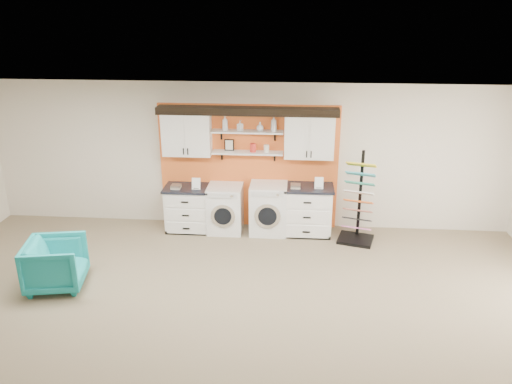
# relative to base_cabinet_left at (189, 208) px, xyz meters

# --- Properties ---
(floor) EXTENTS (10.00, 10.00, 0.00)m
(floor) POSITION_rel_base_cabinet_left_xyz_m (1.13, -3.64, -0.44)
(floor) COLOR #817057
(floor) RESTS_ON ground
(ceiling) EXTENTS (10.00, 10.00, 0.00)m
(ceiling) POSITION_rel_base_cabinet_left_xyz_m (1.13, -3.64, 2.36)
(ceiling) COLOR white
(ceiling) RESTS_ON wall_back
(wall_back) EXTENTS (10.00, 0.00, 10.00)m
(wall_back) POSITION_rel_base_cabinet_left_xyz_m (1.13, 0.36, 0.96)
(wall_back) COLOR beige
(wall_back) RESTS_ON floor
(accent_panel) EXTENTS (3.40, 0.07, 2.40)m
(accent_panel) POSITION_rel_base_cabinet_left_xyz_m (1.13, 0.32, 0.76)
(accent_panel) COLOR orange
(accent_panel) RESTS_ON wall_back
(upper_cabinet_left) EXTENTS (0.90, 0.35, 0.84)m
(upper_cabinet_left) POSITION_rel_base_cabinet_left_xyz_m (-0.00, 0.15, 1.44)
(upper_cabinet_left) COLOR white
(upper_cabinet_left) RESTS_ON wall_back
(upper_cabinet_right) EXTENTS (0.90, 0.35, 0.84)m
(upper_cabinet_right) POSITION_rel_base_cabinet_left_xyz_m (2.26, 0.15, 1.44)
(upper_cabinet_right) COLOR white
(upper_cabinet_right) RESTS_ON wall_back
(shelf_lower) EXTENTS (1.32, 0.28, 0.03)m
(shelf_lower) POSITION_rel_base_cabinet_left_xyz_m (1.13, 0.16, 1.09)
(shelf_lower) COLOR white
(shelf_lower) RESTS_ON wall_back
(shelf_upper) EXTENTS (1.32, 0.28, 0.03)m
(shelf_upper) POSITION_rel_base_cabinet_left_xyz_m (1.13, 0.16, 1.49)
(shelf_upper) COLOR white
(shelf_upper) RESTS_ON wall_back
(crown_molding) EXTENTS (3.30, 0.41, 0.13)m
(crown_molding) POSITION_rel_base_cabinet_left_xyz_m (1.13, 0.17, 1.89)
(crown_molding) COLOR black
(crown_molding) RESTS_ON wall_back
(picture_frame) EXTENTS (0.18, 0.02, 0.22)m
(picture_frame) POSITION_rel_base_cabinet_left_xyz_m (0.78, 0.21, 1.22)
(picture_frame) COLOR black
(picture_frame) RESTS_ON shelf_lower
(canister_red) EXTENTS (0.11, 0.11, 0.16)m
(canister_red) POSITION_rel_base_cabinet_left_xyz_m (1.23, 0.16, 1.19)
(canister_red) COLOR red
(canister_red) RESTS_ON shelf_lower
(canister_cream) EXTENTS (0.10, 0.10, 0.14)m
(canister_cream) POSITION_rel_base_cabinet_left_xyz_m (1.48, 0.16, 1.18)
(canister_cream) COLOR silver
(canister_cream) RESTS_ON shelf_lower
(base_cabinet_left) EXTENTS (0.89, 0.66, 0.87)m
(base_cabinet_left) POSITION_rel_base_cabinet_left_xyz_m (0.00, 0.00, 0.00)
(base_cabinet_left) COLOR white
(base_cabinet_left) RESTS_ON floor
(base_cabinet_right) EXTENTS (0.97, 0.66, 0.95)m
(base_cabinet_right) POSITION_rel_base_cabinet_left_xyz_m (2.26, -0.00, 0.04)
(base_cabinet_right) COLOR white
(base_cabinet_right) RESTS_ON floor
(washer) EXTENTS (0.65, 0.71, 0.91)m
(washer) POSITION_rel_base_cabinet_left_xyz_m (0.71, -0.00, 0.02)
(washer) COLOR white
(washer) RESTS_ON floor
(dryer) EXTENTS (0.69, 0.71, 0.97)m
(dryer) POSITION_rel_base_cabinet_left_xyz_m (1.54, -0.00, 0.05)
(dryer) COLOR white
(dryer) RESTS_ON floor
(sample_rack) EXTENTS (0.73, 0.66, 1.69)m
(sample_rack) POSITION_rel_base_cabinet_left_xyz_m (3.18, -0.26, 0.10)
(sample_rack) COLOR black
(sample_rack) RESTS_ON floor
(armchair) EXTENTS (0.99, 0.97, 0.77)m
(armchair) POSITION_rel_base_cabinet_left_xyz_m (-1.61, -2.23, -0.05)
(armchair) COLOR teal
(armchair) RESTS_ON floor
(soap_bottle_a) EXTENTS (0.15, 0.15, 0.28)m
(soap_bottle_a) POSITION_rel_base_cabinet_left_xyz_m (0.72, 0.16, 1.65)
(soap_bottle_a) COLOR silver
(soap_bottle_a) RESTS_ON shelf_upper
(soap_bottle_b) EXTENTS (0.12, 0.12, 0.19)m
(soap_bottle_b) POSITION_rel_base_cabinet_left_xyz_m (0.99, 0.16, 1.60)
(soap_bottle_b) COLOR silver
(soap_bottle_b) RESTS_ON shelf_upper
(soap_bottle_c) EXTENTS (0.17, 0.17, 0.17)m
(soap_bottle_c) POSITION_rel_base_cabinet_left_xyz_m (1.36, 0.16, 1.59)
(soap_bottle_c) COLOR silver
(soap_bottle_c) RESTS_ON shelf_upper
(soap_bottle_d) EXTENTS (0.13, 0.13, 0.29)m
(soap_bottle_d) POSITION_rel_base_cabinet_left_xyz_m (1.61, 0.16, 1.65)
(soap_bottle_d) COLOR silver
(soap_bottle_d) RESTS_ON shelf_upper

